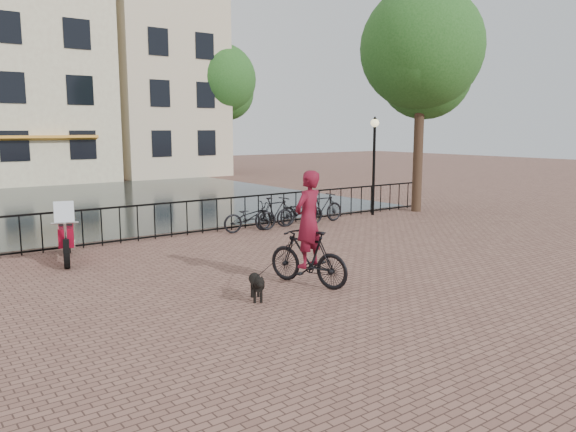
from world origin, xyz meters
TOP-DOWN VIEW (x-y plane):
  - ground at (0.00, 0.00)m, footprint 100.00×100.00m
  - canal_water at (0.00, 17.30)m, footprint 20.00×20.00m
  - railing at (0.00, 8.00)m, footprint 20.00×0.05m
  - canal_house_mid at (0.50, 30.00)m, footprint 8.00×9.50m
  - canal_house_right at (8.50, 30.00)m, footprint 7.00×9.00m
  - tree_near_right at (9.20, 7.30)m, footprint 4.48×4.48m
  - tree_far_right at (12.00, 27.00)m, footprint 4.76×4.76m
  - lamp_post at (7.20, 7.60)m, footprint 0.30×0.30m
  - cyclist at (-0.43, 1.74)m, footprint 1.07×2.04m
  - dog at (-1.81, 1.51)m, footprint 0.56×0.82m
  - motorcycle at (-3.72, 6.80)m, footprint 1.09×2.24m
  - parked_bike_0 at (1.80, 7.40)m, footprint 1.78×0.83m
  - parked_bike_1 at (2.75, 7.40)m, footprint 1.70×0.63m
  - parked_bike_2 at (3.70, 7.40)m, footprint 1.77×0.78m
  - parked_bike_3 at (4.65, 7.40)m, footprint 1.67×0.48m

SIDE VIEW (x-z plane):
  - ground at x=0.00m, z-range 0.00..0.00m
  - canal_water at x=0.00m, z-range 0.00..0.00m
  - dog at x=-1.81m, z-range 0.00..0.53m
  - parked_bike_0 at x=1.80m, z-range 0.00..0.90m
  - parked_bike_2 at x=3.70m, z-range 0.00..0.90m
  - parked_bike_1 at x=2.75m, z-range 0.00..1.00m
  - parked_bike_3 at x=4.65m, z-range 0.00..1.00m
  - railing at x=0.00m, z-range -0.01..1.02m
  - motorcycle at x=-3.72m, z-range 0.00..1.56m
  - cyclist at x=-0.43m, z-range -0.32..2.36m
  - lamp_post at x=7.20m, z-range 0.65..4.10m
  - canal_house_mid at x=0.50m, z-range 0.00..11.80m
  - tree_near_right at x=9.20m, z-range 1.85..10.09m
  - tree_far_right at x=12.00m, z-range 1.97..10.73m
  - canal_house_right at x=8.50m, z-range 0.00..13.30m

